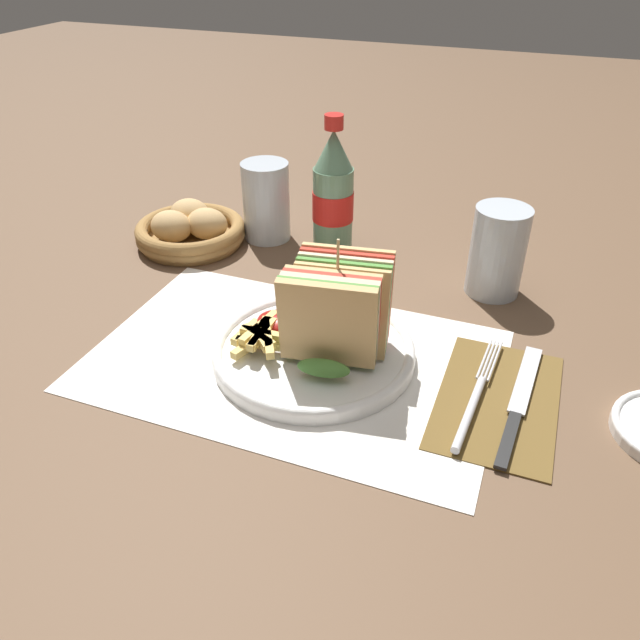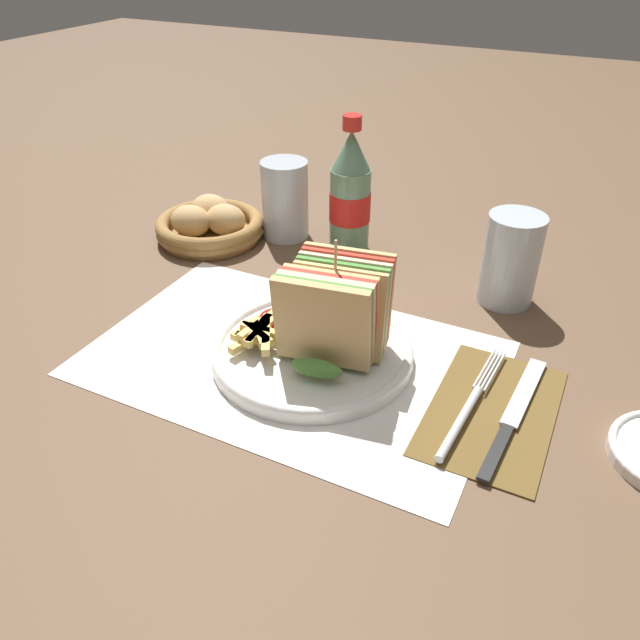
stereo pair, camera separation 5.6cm
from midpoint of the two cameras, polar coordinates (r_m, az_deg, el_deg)
ground_plane at (r=0.71m, az=-0.44°, el=-4.39°), size 4.00×4.00×0.00m
placemat at (r=0.72m, az=-0.32°, el=-3.58°), size 0.46×0.30×0.00m
plate_main at (r=0.71m, az=1.54°, el=-2.85°), size 0.23×0.23×0.02m
club_sandwich at (r=0.67m, az=3.72°, el=0.70°), size 0.11×0.12×0.14m
fries_pile at (r=0.71m, az=-3.40°, el=-1.26°), size 0.07×0.09×0.02m
ketchup_blob at (r=0.73m, az=-1.52°, el=0.01°), size 0.05×0.04×0.02m
napkin at (r=0.68m, az=17.80°, el=-7.97°), size 0.12×0.20×0.00m
fork at (r=0.66m, az=15.67°, el=-8.04°), size 0.02×0.19×0.01m
knife at (r=0.67m, az=19.57°, el=-8.30°), size 0.03×0.20×0.00m
coke_bottle_near at (r=0.92m, az=4.55°, el=11.30°), size 0.06×0.06×0.20m
glass_near at (r=0.84m, az=18.79°, el=4.72°), size 0.07×0.07×0.12m
glass_far at (r=0.98m, az=-1.53°, el=10.46°), size 0.07×0.07×0.12m
bread_basket at (r=0.99m, az=-8.44°, el=8.56°), size 0.17×0.17×0.06m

